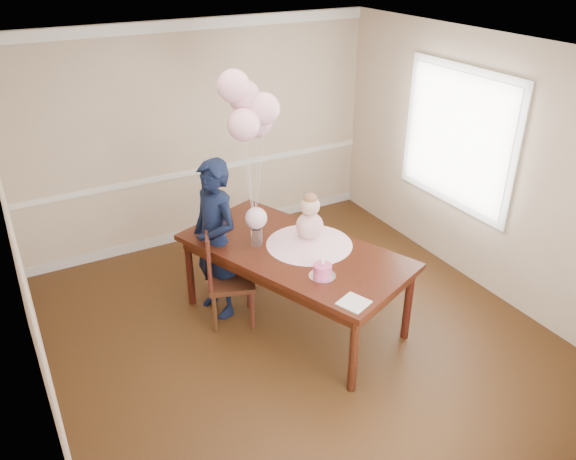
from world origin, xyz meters
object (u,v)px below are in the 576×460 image
Objects in this scene: birthday_cake at (322,270)px; dining_table_top at (294,251)px; dining_chair_seat at (231,281)px; woman at (215,240)px.

dining_table_top is at bearing 87.86° from birthday_cake.
dining_chair_seat is (-0.53, 0.85, -0.44)m from birthday_cake.
dining_chair_seat is 0.44m from woman.
dining_table_top is 0.56m from birthday_cake.
dining_chair_seat is (-0.55, 0.30, -0.35)m from dining_table_top.
dining_chair_seat is at bearing 129.44° from dining_table_top.
dining_chair_seat is at bearing -0.74° from woman.
dining_table_top is 4.94× the size of dining_chair_seat.
woman is (-0.05, 0.23, 0.38)m from dining_chair_seat.
dining_chair_seat is 0.27× the size of woman.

